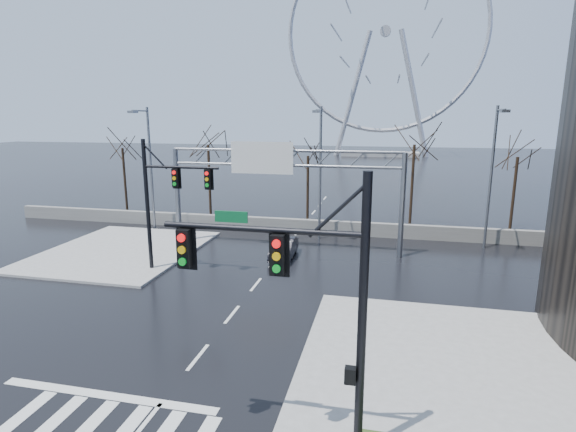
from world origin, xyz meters
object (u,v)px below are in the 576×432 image
(ferris_wheel, at_px, (385,40))
(car, at_px, (284,248))
(signal_mast_far, at_px, (164,194))
(sign_gantry, at_px, (278,177))
(signal_mast_near, at_px, (311,289))

(ferris_wheel, distance_m, car, 85.79)
(signal_mast_far, distance_m, sign_gantry, 8.14)
(signal_mast_near, xyz_separation_m, sign_gantry, (-5.52, 19.00, 0.31))
(sign_gantry, height_order, car, sign_gantry)
(sign_gantry, relative_size, ferris_wheel, 0.32)
(signal_mast_far, distance_m, ferris_wheel, 89.30)
(sign_gantry, distance_m, ferris_wheel, 82.91)
(signal_mast_far, xyz_separation_m, car, (6.26, 4.26, -4.19))
(sign_gantry, xyz_separation_m, ferris_wheel, (5.38, 80.04, 20.95))
(signal_mast_far, bearing_deg, sign_gantry, 47.53)
(signal_mast_far, height_order, ferris_wheel, ferris_wheel)
(signal_mast_far, bearing_deg, ferris_wheel, 82.80)
(car, bearing_deg, signal_mast_far, -147.29)
(signal_mast_near, xyz_separation_m, car, (-4.74, 17.25, -4.23))
(signal_mast_near, height_order, car, signal_mast_near)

